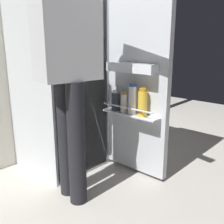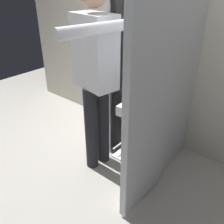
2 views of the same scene
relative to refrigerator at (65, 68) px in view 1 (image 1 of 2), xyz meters
name	(u,v)px [view 1 (image 1 of 2)]	position (x,y,z in m)	size (l,w,h in m)	color
ground_plane	(107,184)	(-0.03, -0.50, -0.87)	(6.60, 6.60, 0.00)	#B7B2A8
kitchen_wall	(31,21)	(-0.03, 0.41, 0.39)	(4.40, 0.10, 2.53)	silver
refrigerator	(65,68)	(0.00, 0.00, 0.00)	(0.65, 1.19, 1.75)	silver
person	(69,53)	(-0.31, -0.44, 0.15)	(0.55, 0.77, 1.70)	black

